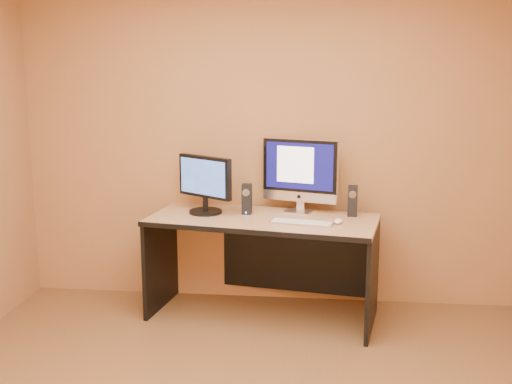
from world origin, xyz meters
TOP-DOWN VIEW (x-y plane):
  - walls at (0.00, 0.00)m, footprint 4.00×4.00m
  - desk at (0.00, 1.59)m, footprint 1.81×1.01m
  - imac at (0.26, 1.81)m, footprint 0.65×0.38m
  - second_monitor at (-0.46, 1.69)m, footprint 0.57×0.49m
  - speaker_left at (-0.13, 1.70)m, footprint 0.07×0.08m
  - speaker_right at (0.68, 1.72)m, footprint 0.08×0.08m
  - keyboard at (0.30, 1.44)m, footprint 0.47×0.21m
  - mouse at (0.57, 1.48)m, footprint 0.08×0.12m
  - cable_a at (0.30, 1.90)m, footprint 0.01×0.23m
  - cable_b at (0.25, 1.90)m, footprint 0.10×0.17m

SIDE VIEW (x-z plane):
  - desk at x=0.00m, z-range 0.00..0.79m
  - cable_a at x=0.30m, z-range 0.79..0.80m
  - cable_b at x=0.25m, z-range 0.79..0.80m
  - keyboard at x=0.30m, z-range 0.79..0.81m
  - mouse at x=0.57m, z-range 0.79..0.83m
  - speaker_left at x=-0.13m, z-range 0.79..1.02m
  - speaker_right at x=0.68m, z-range 0.79..1.02m
  - second_monitor at x=-0.46m, z-range 0.79..1.24m
  - imac at x=0.26m, z-range 0.79..1.38m
  - walls at x=0.00m, z-range 0.00..2.60m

